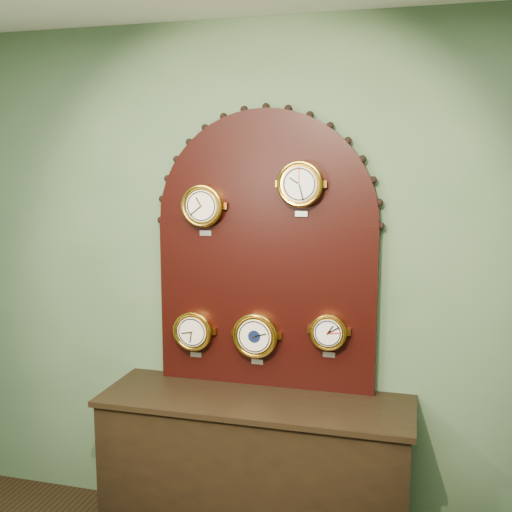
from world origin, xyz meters
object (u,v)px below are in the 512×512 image
(roman_clock, at_px, (203,206))
(barometer, at_px, (256,335))
(tide_clock, at_px, (329,332))
(arabic_clock, at_px, (300,184))
(shop_counter, at_px, (255,475))
(display_board, at_px, (266,242))
(hygrometer, at_px, (194,331))

(roman_clock, bearing_deg, barometer, -0.12)
(tide_clock, bearing_deg, arabic_clock, -179.60)
(barometer, xyz_separation_m, tide_clock, (0.40, 0.00, 0.05))
(shop_counter, distance_m, arabic_clock, 1.56)
(display_board, relative_size, hygrometer, 5.58)
(display_board, xyz_separation_m, arabic_clock, (0.20, -0.07, 0.31))
(hygrometer, height_order, barometer, barometer)
(barometer, bearing_deg, shop_counter, -76.30)
(display_board, distance_m, arabic_clock, 0.38)
(hygrometer, height_order, tide_clock, tide_clock)
(hygrometer, xyz_separation_m, barometer, (0.36, -0.00, 0.00))
(barometer, bearing_deg, hygrometer, 179.88)
(display_board, relative_size, arabic_clock, 5.30)
(hygrometer, bearing_deg, barometer, -0.12)
(roman_clock, xyz_separation_m, tide_clock, (0.69, 0.00, -0.65))
(shop_counter, xyz_separation_m, hygrometer, (-0.40, 0.15, 0.72))
(roman_clock, bearing_deg, hygrometer, 179.87)
(display_board, distance_m, hygrometer, 0.64)
(hygrometer, xyz_separation_m, tide_clock, (0.75, 0.00, 0.05))
(arabic_clock, bearing_deg, barometer, -179.91)
(hygrometer, bearing_deg, tide_clock, 0.06)
(arabic_clock, bearing_deg, tide_clock, 0.40)
(roman_clock, height_order, hygrometer, roman_clock)
(barometer, bearing_deg, arabic_clock, 0.09)
(barometer, distance_m, tide_clock, 0.40)
(shop_counter, bearing_deg, hygrometer, 158.77)
(shop_counter, distance_m, barometer, 0.74)
(arabic_clock, relative_size, hygrometer, 1.05)
(shop_counter, distance_m, hygrometer, 0.84)
(display_board, bearing_deg, arabic_clock, -18.52)
(display_board, bearing_deg, roman_clock, -168.55)
(display_board, distance_m, tide_clock, 0.58)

